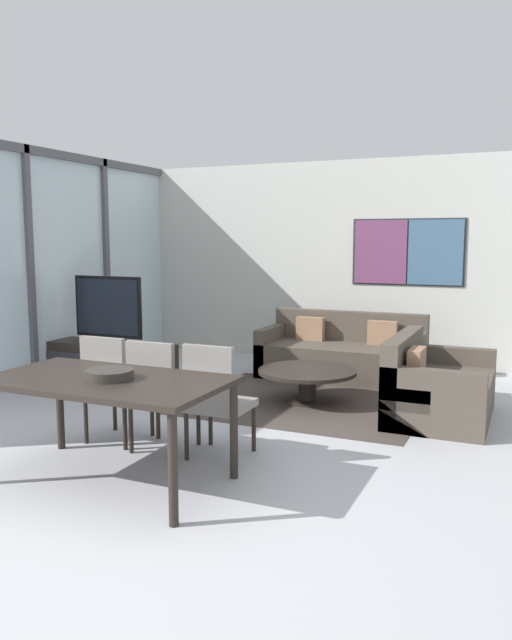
% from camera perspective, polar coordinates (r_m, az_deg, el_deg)
% --- Properties ---
extents(ground_plane, '(24.00, 24.00, 0.00)m').
position_cam_1_polar(ground_plane, '(4.17, -18.71, -17.47)').
color(ground_plane, '#B2B2B7').
extents(wall_back, '(6.62, 0.09, 2.80)m').
position_cam_1_polar(wall_back, '(8.87, 7.09, 5.31)').
color(wall_back, silver).
rests_on(wall_back, ground_plane).
extents(window_wall_left, '(0.07, 5.74, 2.80)m').
position_cam_1_polar(window_wall_left, '(7.81, -20.13, 5.56)').
color(window_wall_left, silver).
rests_on(window_wall_left, ground_plane).
extents(area_rug, '(2.43, 2.08, 0.01)m').
position_cam_1_polar(area_rug, '(6.73, 4.69, -7.44)').
color(area_rug, '#473D38').
rests_on(area_rug, ground_plane).
extents(tv_console, '(1.66, 0.49, 0.48)m').
position_cam_1_polar(tv_console, '(7.80, -13.23, -3.77)').
color(tv_console, black).
rests_on(tv_console, ground_plane).
extents(television, '(0.94, 0.20, 0.81)m').
position_cam_1_polar(television, '(7.71, -13.37, 0.85)').
color(television, '#2D2D33').
rests_on(television, tv_console).
extents(sofa_main, '(1.99, 0.91, 0.80)m').
position_cam_1_polar(sofa_main, '(7.92, 7.94, -3.24)').
color(sofa_main, '#51473D').
rests_on(sofa_main, ground_plane).
extents(sofa_side, '(0.91, 1.39, 0.80)m').
position_cam_1_polar(sofa_side, '(6.33, 15.86, -6.18)').
color(sofa_side, '#51473D').
rests_on(sofa_side, ground_plane).
extents(coffee_table, '(1.04, 1.04, 0.35)m').
position_cam_1_polar(coffee_table, '(6.66, 4.71, -5.26)').
color(coffee_table, black).
rests_on(coffee_table, ground_plane).
extents(dining_table, '(1.71, 0.95, 0.76)m').
position_cam_1_polar(dining_table, '(4.55, -13.54, -6.07)').
color(dining_table, black).
rests_on(dining_table, ground_plane).
extents(dining_chair_left, '(0.46, 0.46, 0.93)m').
position_cam_1_polar(dining_chair_left, '(5.43, -12.98, -5.74)').
color(dining_chair_left, gray).
rests_on(dining_chair_left, ground_plane).
extents(dining_chair_centre, '(0.46, 0.46, 0.93)m').
position_cam_1_polar(dining_chair_centre, '(5.12, -8.86, -6.44)').
color(dining_chair_centre, gray).
rests_on(dining_chair_centre, ground_plane).
extents(dining_chair_right, '(0.46, 0.46, 0.93)m').
position_cam_1_polar(dining_chair_right, '(4.92, -3.71, -6.96)').
color(dining_chair_right, gray).
rests_on(dining_chair_right, ground_plane).
extents(fruit_bowl, '(0.34, 0.34, 0.07)m').
position_cam_1_polar(fruit_bowl, '(4.49, -13.25, -4.79)').
color(fruit_bowl, '#332D28').
rests_on(fruit_bowl, dining_table).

